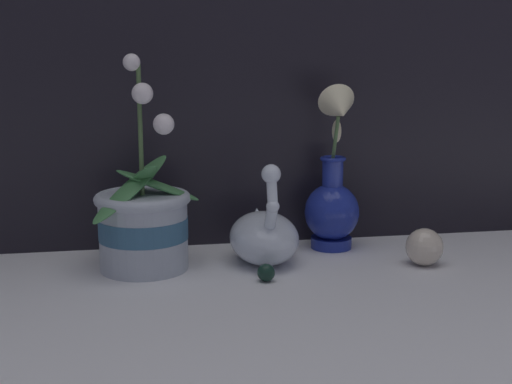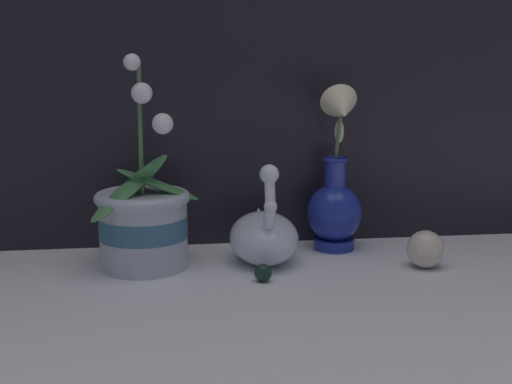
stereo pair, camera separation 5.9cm
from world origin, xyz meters
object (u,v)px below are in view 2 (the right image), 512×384
at_px(orchid_potted_plant, 143,220).
at_px(glass_sphere, 426,249).
at_px(blue_vase, 336,197).
at_px(swan_figurine, 264,235).

distance_m(orchid_potted_plant, glass_sphere, 0.51).
xyz_separation_m(orchid_potted_plant, blue_vase, (0.37, 0.07, 0.02)).
relative_size(orchid_potted_plant, swan_figurine, 1.93).
bearing_deg(swan_figurine, glass_sphere, -13.52).
xyz_separation_m(blue_vase, glass_sphere, (0.13, -0.14, -0.07)).
xyz_separation_m(swan_figurine, blue_vase, (0.15, 0.07, 0.05)).
xyz_separation_m(swan_figurine, glass_sphere, (0.29, -0.07, -0.02)).
distance_m(swan_figurine, glass_sphere, 0.29).
height_order(orchid_potted_plant, swan_figurine, orchid_potted_plant).
bearing_deg(blue_vase, glass_sphere, -45.44).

